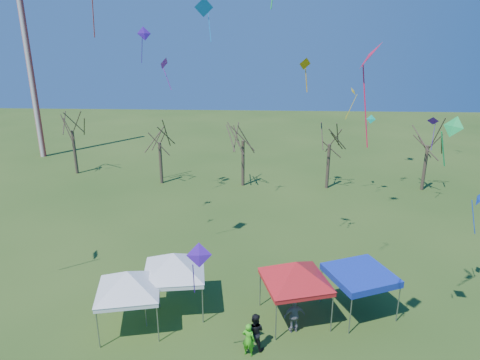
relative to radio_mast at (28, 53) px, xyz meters
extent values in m
plane|color=#2D4D18|center=(28.00, -34.00, -12.50)|extent=(140.00, 140.00, 0.00)
cylinder|color=silver|center=(0.00, 0.00, 0.00)|extent=(0.70, 0.70, 25.00)
cylinder|color=#3D2D21|center=(7.15, -6.62, -10.11)|extent=(0.32, 0.32, 4.78)
cylinder|color=#3D2D21|center=(17.23, -9.35, -10.36)|extent=(0.32, 0.32, 4.28)
cylinder|color=#3D2D21|center=(25.63, -9.62, -10.18)|extent=(0.32, 0.32, 4.64)
cylinder|color=#3D2D21|center=(34.03, -9.96, -10.26)|extent=(0.32, 0.32, 4.49)
cylinder|color=#3D2D21|center=(43.36, -10.00, -10.26)|extent=(0.32, 0.32, 4.47)
cylinder|color=gray|center=(19.76, -33.84, -11.49)|extent=(0.06, 0.06, 2.03)
cylinder|color=gray|center=(19.16, -31.06, -11.49)|extent=(0.06, 0.06, 2.03)
cylinder|color=gray|center=(22.54, -33.23, -11.49)|extent=(0.06, 0.06, 2.03)
cylinder|color=gray|center=(21.93, -30.46, -11.49)|extent=(0.06, 0.06, 2.03)
cube|color=white|center=(20.85, -32.15, -10.35)|extent=(3.62, 3.62, 0.24)
pyramid|color=white|center=(20.85, -32.15, -9.21)|extent=(4.20, 4.20, 1.01)
cylinder|color=gray|center=(21.61, -32.11, -11.44)|extent=(0.06, 0.06, 2.11)
cylinder|color=gray|center=(21.16, -29.18, -11.44)|extent=(0.06, 0.06, 2.11)
cylinder|color=gray|center=(24.54, -31.65, -11.44)|extent=(0.06, 0.06, 2.11)
cylinder|color=gray|center=(24.08, -28.73, -11.44)|extent=(0.06, 0.06, 2.11)
cube|color=white|center=(22.85, -30.42, -10.26)|extent=(3.62, 3.62, 0.25)
pyramid|color=white|center=(22.85, -30.42, -9.08)|extent=(4.43, 4.43, 1.06)
cylinder|color=gray|center=(28.34, -32.84, -11.44)|extent=(0.06, 0.06, 2.12)
cylinder|color=gray|center=(27.53, -29.98, -11.44)|extent=(0.06, 0.06, 2.12)
cylinder|color=gray|center=(31.20, -32.03, -11.44)|extent=(0.06, 0.06, 2.12)
cylinder|color=gray|center=(30.39, -29.17, -11.44)|extent=(0.06, 0.06, 2.12)
cube|color=red|center=(29.36, -31.00, -10.25)|extent=(3.92, 3.92, 0.25)
pyramid|color=red|center=(29.36, -31.00, -9.07)|extent=(4.32, 4.32, 1.06)
cylinder|color=gray|center=(32.10, -32.14, -11.45)|extent=(0.06, 0.06, 2.09)
cylinder|color=gray|center=(30.98, -29.43, -11.45)|extent=(0.06, 0.06, 2.09)
cylinder|color=gray|center=(34.81, -31.01, -11.45)|extent=(0.06, 0.06, 2.09)
cylinder|color=gray|center=(33.68, -28.31, -11.45)|extent=(0.06, 0.06, 2.09)
cube|color=#1029A8|center=(32.89, -30.22, -10.28)|extent=(4.10, 4.10, 0.25)
cube|color=#1029A8|center=(32.89, -30.22, -10.09)|extent=(4.10, 4.10, 0.13)
imported|color=#43C11E|center=(27.02, -33.93, -11.63)|extent=(0.73, 0.59, 1.73)
imported|color=slate|center=(29.30, -32.10, -11.55)|extent=(1.19, 0.75, 1.89)
imported|color=black|center=(27.30, -33.49, -11.53)|extent=(1.08, 0.93, 1.95)
cone|color=#1483DC|center=(23.10, -17.39, 3.92)|extent=(1.52, 1.00, 1.36)
cube|color=#1483DC|center=(23.48, -17.26, 2.52)|extent=(0.31, 0.81, 2.09)
cone|color=green|center=(35.13, -33.31, -1.47)|extent=(0.82, 0.97, 0.85)
cube|color=green|center=(34.97, -33.07, -2.47)|extent=(0.52, 0.36, 1.57)
cube|color=red|center=(18.84, -27.77, 3.43)|extent=(0.38, 0.55, 3.13)
cone|color=#0BB18E|center=(37.05, -12.71, -5.03)|extent=(0.82, 0.45, 0.80)
cube|color=#0BB18E|center=(36.80, -12.62, -6.02)|extent=(0.23, 0.55, 1.59)
cone|color=#561CC6|center=(25.02, -35.25, -6.50)|extent=(1.08, 0.43, 1.05)
cube|color=#561CC6|center=(24.77, -35.28, -7.58)|extent=(0.11, 0.55, 1.64)
cone|color=orange|center=(29.94, -24.39, 0.40)|extent=(0.87, 0.70, 0.75)
cube|color=orange|center=(30.08, -24.31, -0.53)|extent=(0.20, 0.33, 1.48)
cone|color=#541AB8|center=(17.75, -14.24, 2.12)|extent=(1.19, 0.99, 1.14)
cube|color=#541AB8|center=(17.51, -14.41, 0.81)|extent=(0.39, 0.54, 2.05)
cone|color=red|center=(31.03, -35.60, 1.36)|extent=(1.06, 1.32, 0.97)
cube|color=red|center=(31.09, -35.40, -0.38)|extent=(0.44, 0.16, 2.92)
cone|color=purple|center=(19.07, -13.56, -0.26)|extent=(0.89, 1.21, 1.02)
cube|color=purple|center=(19.20, -13.21, -1.53)|extent=(0.76, 0.31, 2.01)
cone|color=blue|center=(39.39, -28.11, -6.50)|extent=(0.47, 0.89, 0.84)
cube|color=blue|center=(39.45, -27.87, -7.71)|extent=(0.51, 0.16, 2.01)
cone|color=yellow|center=(35.39, -12.45, -2.64)|extent=(0.80, 0.94, 0.71)
cube|color=yellow|center=(35.21, -12.83, -3.96)|extent=(0.82, 0.41, 2.26)
cone|color=#4D169E|center=(41.77, -14.39, -4.79)|extent=(1.12, 0.98, 0.78)
cube|color=#4D169E|center=(41.93, -14.47, -6.15)|extent=(0.21, 0.39, 2.27)
camera|label=1|loc=(27.50, -50.59, 2.00)|focal=32.00mm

